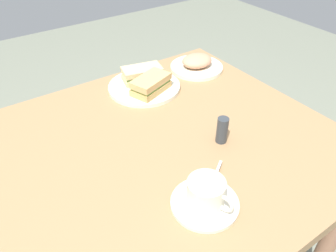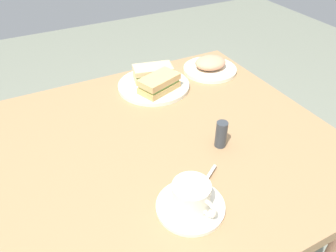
% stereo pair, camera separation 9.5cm
% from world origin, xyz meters
% --- Properties ---
extents(dining_table, '(1.03, 0.88, 0.73)m').
position_xyz_m(dining_table, '(0.00, 0.00, 0.64)').
color(dining_table, '#99734C').
rests_on(dining_table, ground_plane).
extents(sandwich_plate, '(0.25, 0.25, 0.01)m').
position_xyz_m(sandwich_plate, '(-0.14, -0.28, 0.74)').
color(sandwich_plate, silver).
rests_on(sandwich_plate, dining_table).
extents(sandwich_front, '(0.15, 0.10, 0.05)m').
position_xyz_m(sandwich_front, '(-0.15, -0.32, 0.77)').
color(sandwich_front, '#DCBF7E').
rests_on(sandwich_front, sandwich_plate).
extents(sandwich_back, '(0.16, 0.12, 0.05)m').
position_xyz_m(sandwich_back, '(-0.13, -0.24, 0.77)').
color(sandwich_back, tan).
rests_on(sandwich_back, sandwich_plate).
extents(coffee_saucer, '(0.16, 0.16, 0.01)m').
position_xyz_m(coffee_saucer, '(0.02, 0.24, 0.74)').
color(coffee_saucer, silver).
rests_on(coffee_saucer, dining_table).
extents(coffee_cup, '(0.09, 0.11, 0.06)m').
position_xyz_m(coffee_cup, '(0.02, 0.24, 0.78)').
color(coffee_cup, silver).
rests_on(coffee_cup, coffee_saucer).
extents(spoon, '(0.09, 0.06, 0.01)m').
position_xyz_m(spoon, '(-0.04, 0.20, 0.75)').
color(spoon, silver).
rests_on(spoon, coffee_saucer).
extents(side_plate, '(0.20, 0.20, 0.01)m').
position_xyz_m(side_plate, '(-0.38, -0.29, 0.74)').
color(side_plate, silver).
rests_on(side_plate, dining_table).
extents(side_food_pile, '(0.12, 0.10, 0.04)m').
position_xyz_m(side_food_pile, '(-0.38, -0.29, 0.77)').
color(side_food_pile, tan).
rests_on(side_food_pile, side_plate).
extents(salt_shaker, '(0.03, 0.03, 0.08)m').
position_xyz_m(salt_shaker, '(-0.16, 0.09, 0.77)').
color(salt_shaker, '#33383D').
rests_on(salt_shaker, dining_table).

